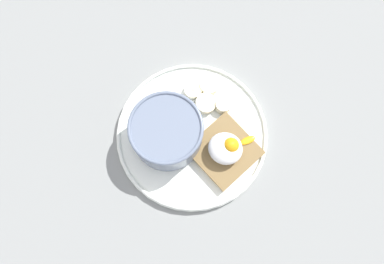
# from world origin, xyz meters

# --- Properties ---
(ground_plane) EXTENTS (1.20, 1.20, 0.02)m
(ground_plane) POSITION_xyz_m (0.00, 0.00, 0.01)
(ground_plane) COLOR gray
(ground_plane) RESTS_ON ground
(plate) EXTENTS (0.26, 0.26, 0.02)m
(plate) POSITION_xyz_m (0.00, 0.00, 0.03)
(plate) COLOR white
(plate) RESTS_ON ground_plane
(oatmeal_bowl) EXTENTS (0.12, 0.12, 0.07)m
(oatmeal_bowl) POSITION_xyz_m (0.04, 0.02, 0.06)
(oatmeal_bowl) COLOR slate
(oatmeal_bowl) RESTS_ON plate
(toast_slice) EXTENTS (0.13, 0.13, 0.01)m
(toast_slice) POSITION_xyz_m (-0.06, 0.01, 0.04)
(toast_slice) COLOR olive
(toast_slice) RESTS_ON plate
(poached_egg) EXTENTS (0.07, 0.07, 0.04)m
(poached_egg) POSITION_xyz_m (-0.06, 0.00, 0.06)
(poached_egg) COLOR white
(poached_egg) RESTS_ON toast_slice
(banana_slice_front) EXTENTS (0.04, 0.04, 0.01)m
(banana_slice_front) POSITION_xyz_m (0.03, -0.07, 0.04)
(banana_slice_front) COLOR #F9EEC3
(banana_slice_front) RESTS_ON plate
(banana_slice_left) EXTENTS (0.04, 0.04, 0.02)m
(banana_slice_left) POSITION_xyz_m (-0.00, -0.06, 0.04)
(banana_slice_left) COLOR #F3E4BA
(banana_slice_left) RESTS_ON plate
(banana_slice_back) EXTENTS (0.03, 0.04, 0.02)m
(banana_slice_back) POSITION_xyz_m (-0.03, -0.07, 0.04)
(banana_slice_back) COLOR #FAEBBF
(banana_slice_back) RESTS_ON plate
(banana_slice_right) EXTENTS (0.04, 0.04, 0.01)m
(banana_slice_right) POSITION_xyz_m (0.01, -0.09, 0.04)
(banana_slice_right) COLOR #F2E6BF
(banana_slice_right) RESTS_ON plate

